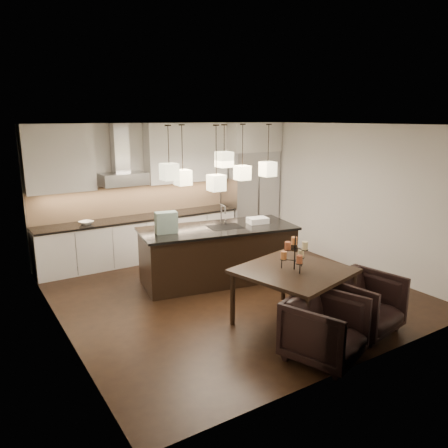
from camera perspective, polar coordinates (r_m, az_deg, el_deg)
floor at (r=7.60m, az=0.82°, el=-8.83°), size 5.50×5.50×0.02m
ceiling at (r=7.02m, az=0.90°, el=12.95°), size 5.50×5.50×0.02m
wall_back at (r=9.57m, az=-8.24°, el=4.54°), size 5.50×0.02×2.80m
wall_front at (r=5.17m, az=17.86°, el=-3.90°), size 5.50×0.02×2.80m
wall_left at (r=6.16m, az=-21.19°, el=-1.37°), size 0.02×5.50×2.80m
wall_right at (r=8.96m, az=15.83°, el=3.54°), size 0.02×5.50×2.80m
refrigerator at (r=10.33m, az=3.39°, el=3.50°), size 1.20×0.72×2.15m
fridge_panel at (r=10.18m, az=3.51°, el=11.28°), size 1.26×0.72×0.65m
lower_cabinets at (r=9.24m, az=-10.73°, el=-1.99°), size 4.21×0.62×0.88m
countertop at (r=9.13m, az=-10.86°, el=0.79°), size 4.21×0.66×0.04m
backsplash at (r=9.34m, az=-11.63°, el=3.14°), size 4.21×0.02×0.63m
upper_cab_left at (r=8.65m, az=-20.81°, el=8.00°), size 1.25×0.35×1.25m
upper_cab_right at (r=9.55m, az=-4.87°, el=9.29°), size 1.85×0.35×1.25m
hood_canopy at (r=8.93m, az=-13.01°, el=5.75°), size 0.90×0.52×0.24m
hood_chimney at (r=8.97m, az=-13.46°, el=9.62°), size 0.30×0.28×0.96m
fruit_bowl at (r=8.74m, az=-17.56°, el=0.16°), size 0.34×0.34×0.06m
island_body at (r=7.97m, az=-0.80°, el=-4.05°), size 2.84×1.55×0.95m
island_top at (r=7.83m, az=-0.82°, el=-0.59°), size 2.94×1.65×0.04m
faucet at (r=7.91m, az=-0.37°, el=1.24°), size 0.15×0.27×0.41m
tote_bag at (r=7.47m, az=-7.56°, el=0.19°), size 0.40×0.26×0.37m
food_container at (r=8.14m, az=4.41°, el=0.47°), size 0.41×0.32×0.11m
dining_table at (r=6.40m, az=9.01°, el=-9.37°), size 1.67×1.67×0.83m
candelabra at (r=6.17m, az=9.23°, el=-3.74°), size 0.48×0.48×0.49m
candle_a at (r=6.31m, az=10.02°, el=-3.83°), size 0.10×0.10×0.11m
candle_b at (r=6.19m, az=7.80°, el=-4.06°), size 0.10×0.10×0.11m
candle_c at (r=6.05m, az=9.83°, el=-4.57°), size 0.10×0.10×0.11m
candle_d at (r=6.28m, az=9.17°, el=-2.17°), size 0.10×0.10×0.11m
candle_e at (r=6.03m, az=8.33°, el=-2.82°), size 0.10×0.10×0.11m
candle_f at (r=6.07m, az=10.51°, el=-2.79°), size 0.10×0.10×0.11m
armchair_left at (r=5.61m, az=13.04°, el=-13.23°), size 1.10×1.11×0.79m
armchair_right at (r=6.44m, az=17.87°, el=-9.84°), size 1.00×1.02×0.81m
pendant_a at (r=6.92m, az=-7.17°, el=6.78°), size 0.24×0.24×0.26m
pendant_b at (r=7.47m, az=-5.40°, el=6.07°), size 0.24×0.24×0.26m
pendant_c at (r=7.46m, az=0.02°, el=8.43°), size 0.24×0.24×0.26m
pendant_d at (r=8.01m, az=2.41°, el=6.70°), size 0.24×0.24×0.26m
pendant_e at (r=7.94m, az=5.75°, el=7.15°), size 0.24×0.24×0.26m
pendant_f at (r=7.12m, az=-1.01°, el=5.40°), size 0.24×0.24×0.26m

